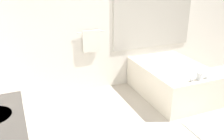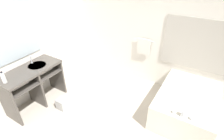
# 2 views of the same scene
# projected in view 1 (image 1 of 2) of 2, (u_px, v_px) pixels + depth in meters

# --- Properties ---
(wall_back_with_blinds) EXTENTS (7.40, 0.13, 2.70)m
(wall_back_with_blinds) POSITION_uv_depth(u_px,v_px,m) (107.00, 19.00, 4.52)
(wall_back_with_blinds) COLOR white
(wall_back_with_blinds) RESTS_ON ground_plane
(bathtub) EXTENTS (1.08, 1.53, 0.69)m
(bathtub) POSITION_uv_depth(u_px,v_px,m) (172.00, 79.00, 4.57)
(bathtub) COLOR silver
(bathtub) RESTS_ON ground_plane
(bath_mat) EXTENTS (0.51, 0.81, 0.02)m
(bath_mat) POSITION_uv_depth(u_px,v_px,m) (214.00, 134.00, 3.54)
(bath_mat) COLOR white
(bath_mat) RESTS_ON ground_plane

